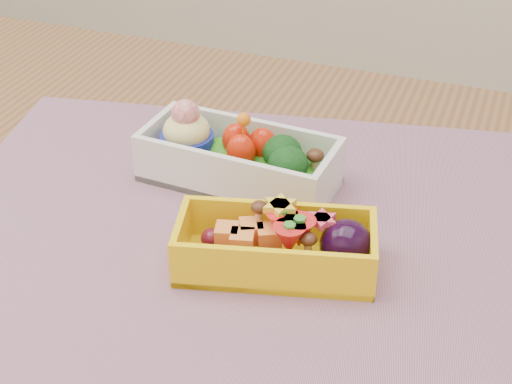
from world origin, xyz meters
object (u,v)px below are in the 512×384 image
(placemat, at_px, (246,228))
(bento_white, at_px, (238,158))
(bento_yellow, at_px, (280,245))
(table, at_px, (224,322))

(placemat, relative_size, bento_white, 2.95)
(placemat, xyz_separation_m, bento_yellow, (0.05, -0.04, 0.03))
(table, bearing_deg, bento_white, 102.48)
(bento_white, height_order, bento_yellow, bento_white)
(placemat, bearing_deg, table, -122.99)
(table, xyz_separation_m, placemat, (0.01, 0.02, 0.10))
(table, height_order, bento_yellow, bento_yellow)
(placemat, distance_m, bento_white, 0.08)
(table, distance_m, bento_yellow, 0.14)
(table, height_order, placemat, placemat)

